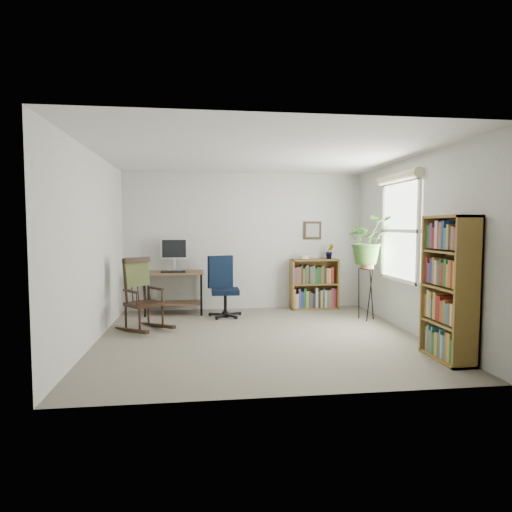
{
  "coord_description": "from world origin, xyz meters",
  "views": [
    {
      "loc": [
        -0.74,
        -5.52,
        1.47
      ],
      "look_at": [
        0.0,
        0.4,
        1.05
      ],
      "focal_mm": 30.0,
      "sensor_mm": 36.0,
      "label": 1
    }
  ],
  "objects": [
    {
      "name": "plant_stand",
      "position": [
        1.8,
        0.83,
        0.47
      ],
      "size": [
        0.26,
        0.26,
        0.95
      ],
      "primitive_type": null,
      "rotation": [
        0.0,
        0.0,
        -0.0
      ],
      "color": "black",
      "rests_on": "floor"
    },
    {
      "name": "wall_back",
      "position": [
        0.0,
        2.0,
        1.2
      ],
      "size": [
        4.2,
        0.0,
        2.4
      ],
      "primitive_type": "cube",
      "color": "beige",
      "rests_on": "ground"
    },
    {
      "name": "window",
      "position": [
        2.06,
        0.3,
        1.4
      ],
      "size": [
        0.12,
        1.2,
        1.5
      ],
      "primitive_type": null,
      "color": "white",
      "rests_on": "wall_right"
    },
    {
      "name": "wall_right",
      "position": [
        2.1,
        0.0,
        1.2
      ],
      "size": [
        0.0,
        4.0,
        2.4
      ],
      "primitive_type": "cube",
      "color": "beige",
      "rests_on": "ground"
    },
    {
      "name": "office_chair",
      "position": [
        -0.39,
        1.32,
        0.5
      ],
      "size": [
        0.7,
        0.7,
        1.0
      ],
      "primitive_type": null,
      "rotation": [
        0.0,
        0.0,
        0.35
      ],
      "color": "black",
      "rests_on": "floor"
    },
    {
      "name": "floor",
      "position": [
        0.0,
        0.0,
        0.0
      ],
      "size": [
        4.2,
        4.0,
        0.0
      ],
      "primitive_type": "cube",
      "color": "gray",
      "rests_on": "ground"
    },
    {
      "name": "ceiling",
      "position": [
        0.0,
        0.0,
        2.4
      ],
      "size": [
        4.2,
        4.0,
        0.0
      ],
      "primitive_type": "cube",
      "color": "silver",
      "rests_on": "ground"
    },
    {
      "name": "low_bookshelf",
      "position": [
        1.22,
        1.82,
        0.44
      ],
      "size": [
        0.84,
        0.28,
        0.88
      ],
      "primitive_type": null,
      "color": "brown",
      "rests_on": "floor"
    },
    {
      "name": "wall_front",
      "position": [
        0.0,
        -2.0,
        1.2
      ],
      "size": [
        4.2,
        0.0,
        2.4
      ],
      "primitive_type": "cube",
      "color": "beige",
      "rests_on": "ground"
    },
    {
      "name": "spider_plant",
      "position": [
        1.8,
        0.83,
        1.61
      ],
      "size": [
        1.69,
        1.88,
        1.46
      ],
      "primitive_type": "imported",
      "color": "#376824",
      "rests_on": "plant_stand"
    },
    {
      "name": "desk",
      "position": [
        -1.22,
        1.7,
        0.35
      ],
      "size": [
        0.98,
        0.54,
        0.71
      ],
      "primitive_type": null,
      "color": "brown",
      "rests_on": "floor"
    },
    {
      "name": "framed_picture",
      "position": [
        1.22,
        1.97,
        1.39
      ],
      "size": [
        0.32,
        0.04,
        0.32
      ],
      "primitive_type": null,
      "color": "black",
      "rests_on": "wall_back"
    },
    {
      "name": "rocking_chair",
      "position": [
        -1.56,
        0.56,
        0.52
      ],
      "size": [
        0.98,
        1.04,
        1.04
      ],
      "primitive_type": null,
      "rotation": [
        0.0,
        0.0,
        0.66
      ],
      "color": "black",
      "rests_on": "floor"
    },
    {
      "name": "monitor",
      "position": [
        -1.22,
        1.84,
        0.99
      ],
      "size": [
        0.46,
        0.16,
        0.56
      ],
      "primitive_type": null,
      "color": "silver",
      "rests_on": "desk"
    },
    {
      "name": "wall_left",
      "position": [
        -2.1,
        0.0,
        1.2
      ],
      "size": [
        0.0,
        4.0,
        2.4
      ],
      "primitive_type": "cube",
      "color": "beige",
      "rests_on": "ground"
    },
    {
      "name": "tall_bookshelf",
      "position": [
        1.92,
        -1.21,
        0.79
      ],
      "size": [
        0.3,
        0.69,
        1.58
      ],
      "primitive_type": null,
      "color": "brown",
      "rests_on": "floor"
    },
    {
      "name": "potted_plant_small",
      "position": [
        1.5,
        1.83,
        0.94
      ],
      "size": [
        0.13,
        0.24,
        0.11
      ],
      "primitive_type": "imported",
      "color": "#376824",
      "rests_on": "low_bookshelf"
    },
    {
      "name": "keyboard",
      "position": [
        -1.22,
        1.58,
        0.72
      ],
      "size": [
        0.4,
        0.15,
        0.02
      ],
      "primitive_type": "cube",
      "color": "black",
      "rests_on": "desk"
    }
  ]
}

